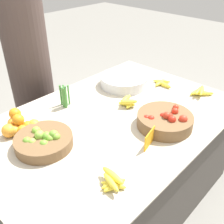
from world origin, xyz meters
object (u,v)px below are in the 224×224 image
object	(u,v)px
tomato_basket	(165,120)
metal_bowl	(124,81)
lime_bowl	(44,141)
price_sign	(150,139)
vendor_person	(31,77)

from	to	relation	value
tomato_basket	metal_bowl	bearing A→B (deg)	65.60
lime_bowl	price_sign	xyz separation A→B (m)	(0.40, -0.42, 0.01)
tomato_basket	vendor_person	xyz separation A→B (m)	(-0.17, 1.24, -0.04)
metal_bowl	tomato_basket	bearing A→B (deg)	-114.40
tomato_basket	vendor_person	bearing A→B (deg)	97.72
price_sign	lime_bowl	bearing A→B (deg)	120.11
vendor_person	price_sign	bearing A→B (deg)	-92.19
lime_bowl	metal_bowl	distance (m)	0.89
lime_bowl	tomato_basket	bearing A→B (deg)	-31.61
lime_bowl	tomato_basket	xyz separation A→B (m)	(0.62, -0.38, 0.01)
vendor_person	lime_bowl	bearing A→B (deg)	-117.72
tomato_basket	metal_bowl	distance (m)	0.61
lime_bowl	vendor_person	distance (m)	0.97
lime_bowl	vendor_person	size ratio (longest dim) A/B	0.20
metal_bowl	vendor_person	bearing A→B (deg)	121.56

